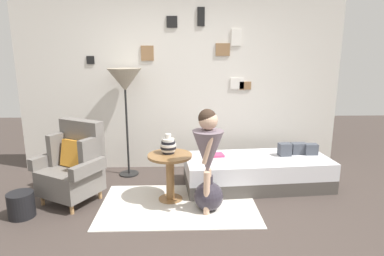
% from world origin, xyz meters
% --- Properties ---
extents(ground_plane, '(12.00, 12.00, 0.00)m').
position_xyz_m(ground_plane, '(0.00, 0.00, 0.00)').
color(ground_plane, '#423833').
extents(gallery_wall, '(4.80, 0.12, 2.60)m').
position_xyz_m(gallery_wall, '(0.00, 1.95, 1.30)').
color(gallery_wall, silver).
rests_on(gallery_wall, ground).
extents(rug, '(1.83, 1.15, 0.01)m').
position_xyz_m(rug, '(-0.02, 0.57, 0.01)').
color(rug, silver).
rests_on(rug, ground).
extents(armchair, '(0.90, 0.83, 0.97)m').
position_xyz_m(armchair, '(-1.28, 0.77, 0.44)').
color(armchair, tan).
rests_on(armchair, ground).
extents(daybed, '(1.96, 0.95, 0.40)m').
position_xyz_m(daybed, '(1.03, 1.11, 0.20)').
color(daybed, '#4C4742').
rests_on(daybed, ground).
extents(pillow_head, '(0.17, 0.12, 0.15)m').
position_xyz_m(pillow_head, '(1.79, 1.23, 0.47)').
color(pillow_head, '#474C56').
rests_on(pillow_head, daybed).
extents(pillow_mid, '(0.21, 0.14, 0.15)m').
position_xyz_m(pillow_mid, '(1.63, 1.26, 0.48)').
color(pillow_mid, '#474C56').
rests_on(pillow_mid, daybed).
extents(pillow_back, '(0.17, 0.14, 0.17)m').
position_xyz_m(pillow_back, '(1.41, 1.19, 0.49)').
color(pillow_back, '#474C56').
rests_on(pillow_back, daybed).
extents(side_table, '(0.53, 0.53, 0.58)m').
position_xyz_m(side_table, '(-0.12, 0.72, 0.41)').
color(side_table, olive).
rests_on(side_table, ground).
extents(vase_striped, '(0.19, 0.19, 0.24)m').
position_xyz_m(vase_striped, '(-0.14, 0.77, 0.68)').
color(vase_striped, black).
rests_on(vase_striped, side_table).
extents(floor_lamp, '(0.48, 0.48, 1.55)m').
position_xyz_m(floor_lamp, '(-0.77, 1.59, 1.36)').
color(floor_lamp, black).
rests_on(floor_lamp, ground).
extents(person_child, '(0.34, 0.34, 1.19)m').
position_xyz_m(person_child, '(0.30, 0.37, 0.77)').
color(person_child, '#D8AD8E').
rests_on(person_child, ground).
extents(book_on_daybed, '(0.24, 0.19, 0.03)m').
position_xyz_m(book_on_daybed, '(0.47, 1.19, 0.42)').
color(book_on_daybed, '#BF3F6E').
rests_on(book_on_daybed, daybed).
extents(demijohn_near, '(0.34, 0.34, 0.42)m').
position_xyz_m(demijohn_near, '(0.32, 0.44, 0.17)').
color(demijohn_near, '#332D38').
rests_on(demijohn_near, ground).
extents(magazine_basket, '(0.28, 0.28, 0.28)m').
position_xyz_m(magazine_basket, '(-1.74, 0.35, 0.14)').
color(magazine_basket, black).
rests_on(magazine_basket, ground).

